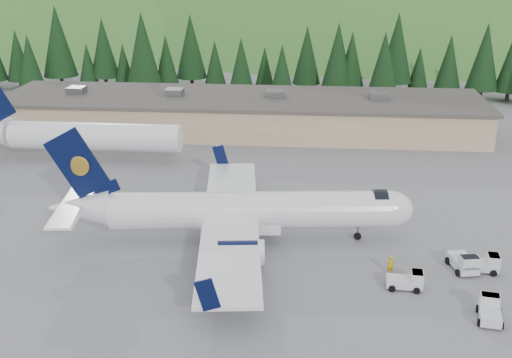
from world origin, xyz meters
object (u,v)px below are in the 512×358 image
object	(u,v)px
airliner	(240,212)
terminal_building	(241,113)
baggage_tug_d	(465,263)
ramp_worker	(390,265)
baggage_tug_c	(490,310)
baggage_tug_a	(408,281)
second_airliner	(73,135)
baggage_tug_b	(484,264)

from	to	relation	value
airliner	terminal_building	size ratio (longest dim) A/B	0.48
baggage_tug_d	ramp_worker	distance (m)	6.44
baggage_tug_c	airliner	bearing A→B (deg)	69.80
airliner	baggage_tug_a	world-z (taller)	airliner
second_airliner	ramp_worker	distance (m)	46.35
baggage_tug_d	ramp_worker	world-z (taller)	baggage_tug_d
baggage_tug_b	ramp_worker	world-z (taller)	ramp_worker
baggage_tug_c	ramp_worker	world-z (taller)	ramp_worker
terminal_building	ramp_worker	world-z (taller)	terminal_building
baggage_tug_b	baggage_tug_c	distance (m)	7.60
baggage_tug_a	baggage_tug_d	world-z (taller)	baggage_tug_d
second_airliner	airliner	bearing A→B (deg)	-42.72
second_airliner	baggage_tug_d	world-z (taller)	second_airliner
baggage_tug_d	baggage_tug_b	bearing A→B (deg)	83.13
baggage_tug_a	baggage_tug_c	world-z (taller)	baggage_tug_c
second_airliner	baggage_tug_b	size ratio (longest dim) A/B	8.87
baggage_tug_b	baggage_tug_d	world-z (taller)	baggage_tug_d
airliner	baggage_tug_b	size ratio (longest dim) A/B	10.89
airliner	terminal_building	bearing A→B (deg)	89.60
ramp_worker	second_airliner	bearing A→B (deg)	-59.39
baggage_tug_c	baggage_tug_d	world-z (taller)	baggage_tug_d
baggage_tug_c	baggage_tug_d	size ratio (longest dim) A/B	0.89
second_airliner	baggage_tug_b	distance (m)	52.44
terminal_building	ramp_worker	xyz separation A→B (m)	(17.42, -43.35, -1.82)
second_airliner	ramp_worker	size ratio (longest dim) A/B	17.19
baggage_tug_c	ramp_worker	size ratio (longest dim) A/B	1.99
ramp_worker	baggage_tug_d	bearing A→B (deg)	165.79
baggage_tug_a	baggage_tug_c	bearing A→B (deg)	-31.04
second_airliner	baggage_tug_a	world-z (taller)	second_airliner
baggage_tug_a	airliner	bearing A→B (deg)	156.99
baggage_tug_c	baggage_tug_d	xyz separation A→B (m)	(-0.30, 7.34, 0.08)
second_airliner	terminal_building	size ratio (longest dim) A/B	0.39
baggage_tug_c	baggage_tug_b	bearing A→B (deg)	-0.48
second_airliner	ramp_worker	world-z (taller)	second_airliner
airliner	baggage_tug_d	xyz separation A→B (m)	(19.75, -4.24, -2.19)
airliner	terminal_building	xyz separation A→B (m)	(-4.03, 38.11, -0.36)
airliner	baggage_tug_d	size ratio (longest dim) A/B	9.41
second_airliner	baggage_tug_c	size ratio (longest dim) A/B	8.63
baggage_tug_b	terminal_building	xyz separation A→B (m)	(-25.44, 42.21, 1.91)
baggage_tug_c	terminal_building	size ratio (longest dim) A/B	0.04
airliner	second_airliner	world-z (taller)	second_airliner
baggage_tug_a	baggage_tug_b	distance (m)	7.71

